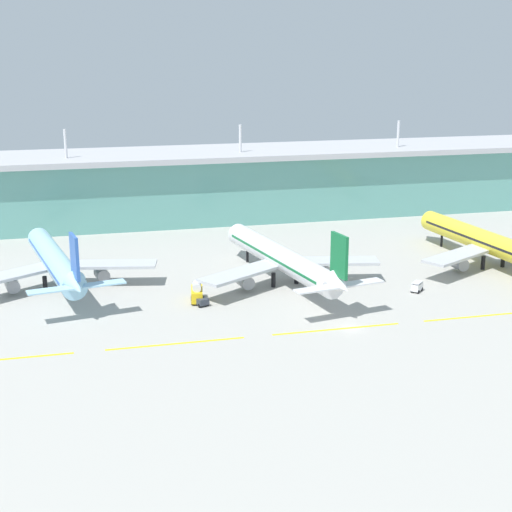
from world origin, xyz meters
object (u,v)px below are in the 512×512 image
Objects in this scene: airliner_far at (491,243)px; pushback_tug at (200,300)px; baggage_cart at (417,287)px; airliner_near at (56,262)px; fuel_truck at (197,292)px; airliner_middle at (283,259)px.

airliner_far is 13.37× the size of pushback_tug.
airliner_near is at bearing 163.87° from baggage_cart.
airliner_near is 113.08m from airliner_far.
fuel_truck is at bearing -30.83° from airliner_near.
airliner_near is 0.93× the size of airliner_middle.
airliner_near and airliner_middle have the same top height.
baggage_cart is 53.19m from fuel_truck.
pushback_tug is 52.69m from baggage_cart.
airliner_near is 37.03m from fuel_truck.
airliner_far is at bearing -4.67° from airliner_near.
airliner_far reaches higher than pushback_tug.
airliner_middle is 16.59× the size of baggage_cart.
pushback_tug is (31.87, -21.47, -5.34)m from airliner_near.
baggage_cart is at bearing -151.66° from airliner_far.
airliner_near and airliner_far have the same top height.
fuel_truck is (-52.89, 5.58, 1.00)m from baggage_cart.
airliner_far is 32.48m from baggage_cart.
fuel_truck is (-23.00, -8.38, -4.19)m from airliner_middle.
airliner_near is 11.91× the size of pushback_tug.
baggage_cart reaches higher than pushback_tug.
airliner_near is 55.59m from airliner_middle.
airliner_near is at bearing 175.33° from airliner_far.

